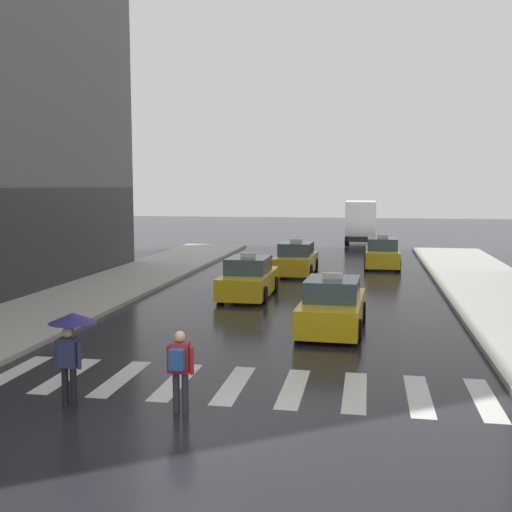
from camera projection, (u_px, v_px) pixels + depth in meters
name	position (u px, v px, depth m)	size (l,w,h in m)	color
ground_plane	(198.00, 437.00, 11.14)	(160.00, 160.00, 0.00)	black
crosswalk_markings	(234.00, 385.00, 14.08)	(11.30, 2.80, 0.01)	silver
taxi_lead	(332.00, 307.00, 19.45)	(2.05, 4.60, 1.80)	yellow
taxi_second	(249.00, 279.00, 25.30)	(1.96, 4.56, 1.80)	yellow
taxi_third	(296.00, 260.00, 31.91)	(2.00, 4.57, 1.80)	gold
taxi_fourth	(382.00, 254.00, 34.66)	(1.93, 4.54, 1.80)	yellow
box_truck	(360.00, 220.00, 48.30)	(2.35, 7.57, 3.35)	#2D2D2D
pedestrian_with_umbrella	(71.00, 334.00, 12.52)	(0.96, 0.96, 1.94)	black
pedestrian_with_backpack	(180.00, 365.00, 12.20)	(0.55, 0.43, 1.65)	#333338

